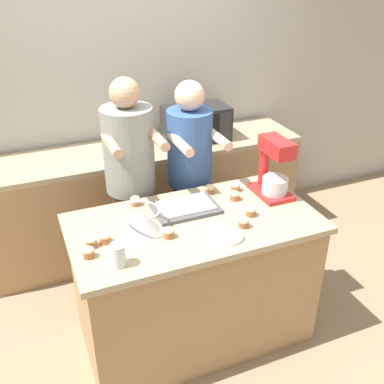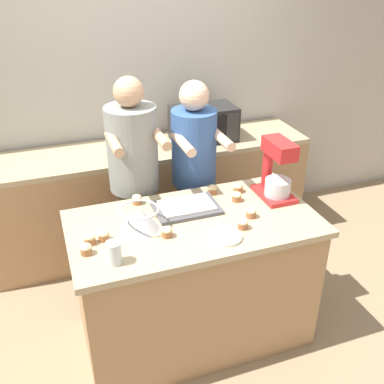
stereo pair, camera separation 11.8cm
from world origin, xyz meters
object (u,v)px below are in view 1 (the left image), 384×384
object	(u,v)px
cupcake_2	(169,232)
cupcake_6	(105,238)
person_left	(132,191)
drinking_glass	(118,255)
small_plate	(227,236)
cupcake_4	(210,189)
cupcake_1	(251,211)
cupcake_10	(235,195)
cupcake_9	(267,176)
cupcake_0	(236,187)
cupcake_3	(88,252)
person_right	(190,183)
cupcake_8	(91,242)
cupcake_5	(135,201)
mixing_bowl	(140,220)
stand_mixer	(273,171)
cupcake_7	(244,222)
baking_tray	(186,207)
microwave_oven	(196,123)

from	to	relation	value
cupcake_2	cupcake_6	xyz separation A→B (m)	(-0.35, 0.09, 0.00)
person_left	cupcake_2	xyz separation A→B (m)	(0.02, -0.71, 0.08)
drinking_glass	small_plate	bearing A→B (deg)	1.58
small_plate	cupcake_4	size ratio (longest dim) A/B	2.97
cupcake_1	cupcake_10	world-z (taller)	same
cupcake_4	cupcake_9	xyz separation A→B (m)	(0.46, 0.03, 0.00)
cupcake_0	cupcake_1	distance (m)	0.33
cupcake_3	cupcake_4	world-z (taller)	same
person_left	person_right	distance (m)	0.45
cupcake_8	cupcake_9	world-z (taller)	same
cupcake_3	cupcake_5	world-z (taller)	same
person_right	cupcake_6	distance (m)	1.00
person_right	cupcake_0	bearing A→B (deg)	-61.25
mixing_bowl	cupcake_3	distance (m)	0.37
stand_mixer	cupcake_10	distance (m)	0.30
cupcake_4	cupcake_3	bearing A→B (deg)	-155.66
cupcake_4	cupcake_8	size ratio (longest dim) A/B	1.00
cupcake_3	cupcake_5	bearing A→B (deg)	48.96
cupcake_7	cupcake_9	distance (m)	0.67
mixing_bowl	cupcake_5	xyz separation A→B (m)	(0.05, 0.30, -0.04)
baking_tray	cupcake_9	world-z (taller)	cupcake_9
cupcake_0	cupcake_3	xyz separation A→B (m)	(-1.08, -0.37, 0.00)
cupcake_6	cupcake_9	world-z (taller)	same
stand_mixer	cupcake_6	size ratio (longest dim) A/B	6.22
stand_mixer	mixing_bowl	bearing A→B (deg)	-174.63
person_right	small_plate	world-z (taller)	person_right
cupcake_2	person_left	bearing A→B (deg)	91.91
cupcake_2	person_right	bearing A→B (deg)	59.27
cupcake_1	cupcake_5	xyz separation A→B (m)	(-0.62, 0.40, 0.00)
cupcake_4	cupcake_10	size ratio (longest dim) A/B	1.00
stand_mixer	cupcake_7	size ratio (longest dim) A/B	6.22
cupcake_1	cupcake_2	xyz separation A→B (m)	(-0.55, -0.03, 0.00)
baking_tray	cupcake_9	distance (m)	0.72
cupcake_4	person_right	bearing A→B (deg)	92.76
person_left	drinking_glass	size ratio (longest dim) A/B	13.10
baking_tray	cupcake_4	distance (m)	0.27
cupcake_2	cupcake_9	distance (m)	0.99
microwave_oven	person_right	bearing A→B (deg)	-116.79
stand_mixer	microwave_oven	size ratio (longest dim) A/B	0.75
baking_tray	drinking_glass	xyz separation A→B (m)	(-0.53, -0.39, 0.05)
cupcake_5	cupcake_1	bearing A→B (deg)	-32.66
baking_tray	microwave_oven	xyz separation A→B (m)	(0.52, 1.06, 0.14)
microwave_oven	cupcake_0	bearing A→B (deg)	-96.65
cupcake_8	cupcake_10	size ratio (longest dim) A/B	1.00
drinking_glass	cupcake_4	world-z (taller)	drinking_glass
person_right	mixing_bowl	bearing A→B (deg)	-133.54
small_plate	cupcake_8	bearing A→B (deg)	164.54
mixing_bowl	baking_tray	world-z (taller)	mixing_bowl
microwave_oven	cupcake_7	xyz separation A→B (m)	(-0.28, -1.38, -0.12)
cupcake_7	cupcake_0	bearing A→B (deg)	68.72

